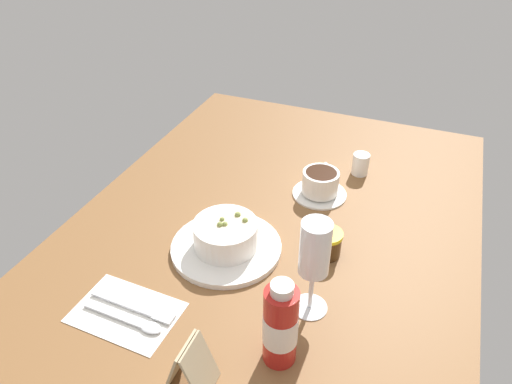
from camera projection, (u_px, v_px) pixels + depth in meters
The scene contains 9 objects.
ground_plane at pixel (278, 221), 106.05cm from camera, with size 110.00×84.00×3.00cm, color brown.
porridge_bowl at pixel (226, 238), 94.28cm from camera, with size 22.18×22.18×7.41cm.
cutlery_setting at pixel (128, 313), 82.36cm from camera, with size 12.87×18.48×0.90cm.
coffee_cup at pixel (320, 184), 110.03cm from camera, with size 13.32×12.61×6.18cm.
creamer_jug at pixel (360, 164), 117.49cm from camera, with size 4.96×4.07×5.91cm.
wine_glass at pixel (315, 253), 76.33cm from camera, with size 6.26×6.26×18.88cm.
jam_jar at pixel (327, 243), 93.47cm from camera, with size 5.90×5.90×5.40cm.
sauce_bottle_red at pixel (280, 326), 71.19cm from camera, with size 5.38×5.38×16.10cm.
menu_card at pixel (191, 365), 69.13cm from camera, with size 5.90×6.23×8.94cm.
Camera 1 is at (78.95, 26.22, 64.76)cm, focal length 33.44 mm.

